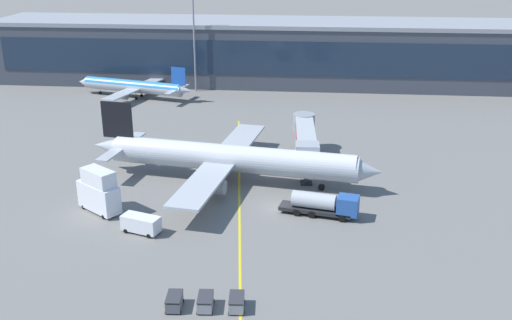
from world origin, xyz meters
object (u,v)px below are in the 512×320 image
(main_airliner, at_px, (230,158))
(catering_lift, at_px, (99,191))
(fuel_tanker, at_px, (324,204))
(baggage_cart_2, at_px, (237,302))
(baggage_cart_1, at_px, (205,302))
(commuter_jet_near, at_px, (133,86))
(crew_van, at_px, (140,223))
(baggage_cart_0, at_px, (174,301))

(main_airliner, relative_size, catering_lift, 6.61)
(fuel_tanker, relative_size, baggage_cart_2, 4.03)
(baggage_cart_1, relative_size, commuter_jet_near, 0.09)
(catering_lift, distance_m, crew_van, 9.33)
(main_airliner, bearing_deg, baggage_cart_2, -81.15)
(catering_lift, relative_size, baggage_cart_1, 2.54)
(crew_van, bearing_deg, baggage_cart_1, -54.31)
(catering_lift, height_order, commuter_jet_near, commuter_jet_near)
(catering_lift, height_order, baggage_cart_1, catering_lift)
(main_airliner, distance_m, fuel_tanker, 18.13)
(fuel_tanker, relative_size, catering_lift, 1.59)
(baggage_cart_1, bearing_deg, baggage_cart_0, -176.00)
(commuter_jet_near, bearing_deg, main_airliner, -58.52)
(catering_lift, bearing_deg, commuter_jet_near, 102.36)
(crew_van, bearing_deg, fuel_tanker, 16.78)
(main_airliner, xyz_separation_m, commuter_jet_near, (-30.06, 49.09, -1.08))
(main_airliner, relative_size, fuel_tanker, 4.17)
(crew_van, relative_size, baggage_cart_1, 1.96)
(baggage_cart_2, relative_size, commuter_jet_near, 0.09)
(baggage_cart_0, distance_m, commuter_jet_near, 87.90)
(main_airliner, height_order, fuel_tanker, main_airliner)
(main_airliner, xyz_separation_m, fuel_tanker, (14.38, -10.82, -2.15))
(fuel_tanker, bearing_deg, baggage_cart_1, -118.41)
(baggage_cart_2, bearing_deg, fuel_tanker, 67.94)
(baggage_cart_0, bearing_deg, crew_van, 116.93)
(fuel_tanker, height_order, crew_van, fuel_tanker)
(baggage_cart_1, bearing_deg, main_airliner, 93.43)
(baggage_cart_1, distance_m, commuter_jet_near, 88.79)
(catering_lift, height_order, baggage_cart_2, catering_lift)
(baggage_cart_2, bearing_deg, main_airliner, 98.85)
(crew_van, distance_m, commuter_jet_near, 70.21)
(baggage_cart_2, distance_m, commuter_jet_near, 89.79)
(catering_lift, distance_m, commuter_jet_near, 62.97)
(baggage_cart_2, xyz_separation_m, commuter_jet_near, (-35.27, 82.54, 2.03))
(crew_van, distance_m, baggage_cart_1, 19.36)
(main_airliner, bearing_deg, baggage_cart_1, -86.57)
(baggage_cart_2, bearing_deg, catering_lift, 136.02)
(commuter_jet_near, bearing_deg, fuel_tanker, -53.43)
(baggage_cart_0, bearing_deg, baggage_cart_1, 4.00)
(baggage_cart_0, distance_m, baggage_cart_1, 3.20)
(fuel_tanker, distance_m, baggage_cart_2, 24.44)
(fuel_tanker, height_order, commuter_jet_near, commuter_jet_near)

